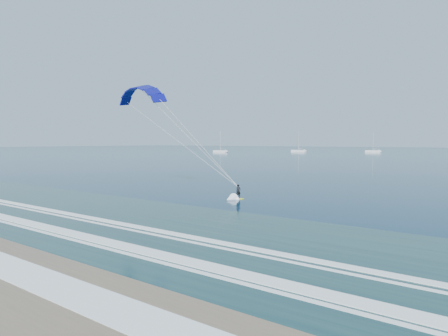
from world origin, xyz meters
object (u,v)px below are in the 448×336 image
kitesurfer_rig (182,131)px  sailboat_1 (299,151)px  sailboat_2 (373,151)px  sailboat_0 (220,151)px

kitesurfer_rig → sailboat_1: (-75.36, 182.73, -6.65)m
kitesurfer_rig → sailboat_2: size_ratio=1.66×
sailboat_0 → sailboat_2: bearing=36.8°
kitesurfer_rig → sailboat_0: size_ratio=1.53×
sailboat_0 → sailboat_1: sailboat_1 is taller
sailboat_0 → sailboat_2: sailboat_0 is taller
kitesurfer_rig → sailboat_2: kitesurfer_rig is taller
sailboat_0 → kitesurfer_rig: bearing=-54.1°
sailboat_1 → kitesurfer_rig: bearing=-67.6°
sailboat_0 → sailboat_1: (30.49, 36.75, 0.00)m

